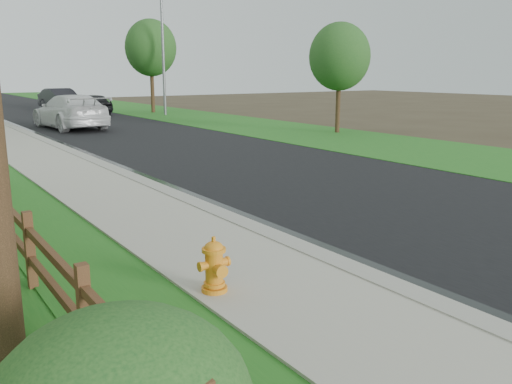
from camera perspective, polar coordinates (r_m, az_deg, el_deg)
road at (r=38.51m, az=-19.88°, el=7.52°), size 8.00×90.00×0.02m
verge_far at (r=40.78m, az=-10.38°, el=8.31°), size 6.00×90.00×0.04m
ranch_fence at (r=8.99m, az=-24.30°, el=-3.27°), size 0.12×16.92×1.10m
fire_hydrant at (r=7.07m, az=-4.41°, el=-7.82°), size 0.48×0.38×0.74m
white_suv at (r=29.76m, az=-18.97°, el=8.02°), size 2.84×6.15×1.74m
dark_car_mid at (r=39.38m, az=-16.85°, el=8.87°), size 1.78×4.21×1.42m
dark_car_far at (r=44.47m, az=-19.83°, el=9.17°), size 2.46×5.16×1.63m
streetlight at (r=37.48m, az=-10.06°, el=15.85°), size 2.11×0.28×9.13m
tree_near_right at (r=26.40m, az=8.79°, el=13.89°), size 2.87×2.87×5.17m
tree_mid_right at (r=39.98m, az=-11.02°, el=14.66°), size 3.59×3.59×6.51m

